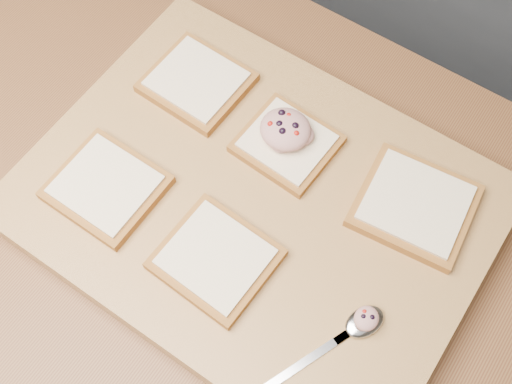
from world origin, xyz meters
TOP-DOWN VIEW (x-y plane):
  - island_counter at (0.00, 0.00)m, footprint 2.00×0.80m
  - cutting_board at (-0.05, 0.06)m, footprint 0.55×0.41m
  - bread_far_left at (-0.21, 0.15)m, footprint 0.13×0.12m
  - bread_far_center at (-0.06, 0.14)m, footprint 0.12×0.11m
  - bread_far_right at (0.12, 0.15)m, footprint 0.14×0.13m
  - bread_near_left at (-0.20, -0.03)m, footprint 0.12×0.11m
  - bread_near_center at (-0.04, -0.03)m, footprint 0.13×0.12m
  - tuna_salad_dollop at (-0.06, 0.14)m, footprint 0.06×0.06m
  - spoon at (0.13, -0.01)m, footprint 0.08×0.15m
  - spoon_salad at (0.14, -0.00)m, footprint 0.03×0.03m

SIDE VIEW (x-z plane):
  - island_counter at x=0.00m, z-range 0.00..0.90m
  - cutting_board at x=-0.05m, z-range 0.90..0.94m
  - spoon at x=0.13m, z-range 0.94..0.95m
  - bread_far_center at x=-0.06m, z-range 0.94..0.96m
  - bread_near_center at x=-0.04m, z-range 0.94..0.96m
  - bread_far_left at x=-0.21m, z-range 0.94..0.96m
  - bread_near_left at x=-0.20m, z-range 0.94..0.96m
  - bread_far_right at x=0.12m, z-range 0.94..0.96m
  - spoon_salad at x=0.14m, z-range 0.95..0.97m
  - tuna_salad_dollop at x=-0.06m, z-range 0.96..0.99m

